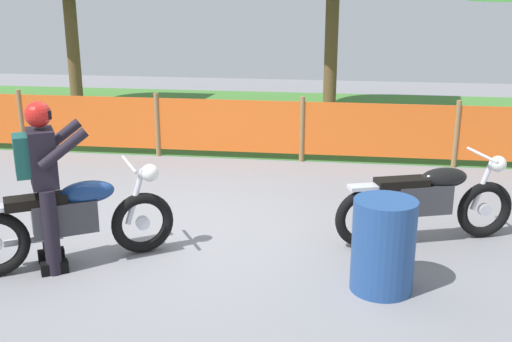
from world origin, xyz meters
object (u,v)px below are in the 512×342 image
motorcycle_trailing (72,219)px  spare_drum (383,245)px  motorcycle_lead (428,201)px  rider_trailing (43,177)px

motorcycle_trailing → spare_drum: size_ratio=2.12×
motorcycle_lead → spare_drum: motorcycle_lead is taller
rider_trailing → spare_drum: 3.30m
rider_trailing → motorcycle_trailing: bearing=0.5°
rider_trailing → spare_drum: size_ratio=1.92×
spare_drum → motorcycle_trailing: bearing=177.4°
motorcycle_trailing → rider_trailing: 0.52m
motorcycle_trailing → spare_drum: motorcycle_trailing is taller
motorcycle_trailing → rider_trailing: size_ratio=1.10×
rider_trailing → spare_drum: bearing=-31.4°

